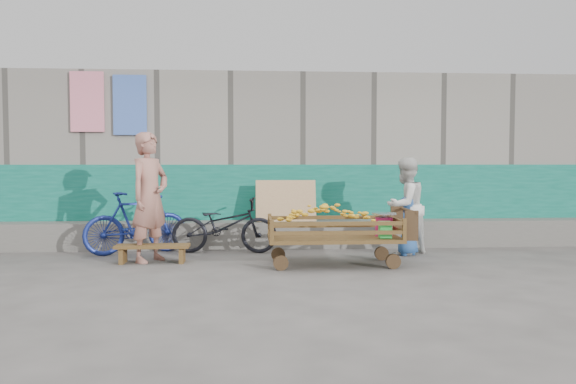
{
  "coord_description": "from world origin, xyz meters",
  "views": [
    {
      "loc": [
        -0.32,
        -7.06,
        1.43
      ],
      "look_at": [
        0.26,
        1.2,
        1.0
      ],
      "focal_mm": 35.0,
      "sensor_mm": 36.0,
      "label": 1
    }
  ],
  "objects": [
    {
      "name": "bench",
      "position": [
        -1.69,
        1.02,
        0.19
      ],
      "size": [
        1.05,
        0.31,
        0.26
      ],
      "color": "brown",
      "rests_on": "ground"
    },
    {
      "name": "banana_cart",
      "position": [
        0.83,
        0.67,
        0.58
      ],
      "size": [
        2.0,
        0.91,
        0.85
      ],
      "color": "brown",
      "rests_on": "ground"
    },
    {
      "name": "bicycle_blue",
      "position": [
        -2.08,
        1.85,
        0.49
      ],
      "size": [
        1.67,
        1.09,
        0.98
      ],
      "primitive_type": "imported",
      "rotation": [
        0.0,
        0.0,
        1.99
      ],
      "color": "navy",
      "rests_on": "ground"
    },
    {
      "name": "woman",
      "position": [
        2.13,
        1.53,
        0.76
      ],
      "size": [
        0.93,
        0.88,
        1.52
      ],
      "primitive_type": "imported",
      "rotation": [
        0.0,
        0.0,
        3.72
      ],
      "color": "silver",
      "rests_on": "ground"
    },
    {
      "name": "vendor_man",
      "position": [
        -1.75,
        1.15,
        0.94
      ],
      "size": [
        0.75,
        0.82,
        1.88
      ],
      "primitive_type": "imported",
      "rotation": [
        0.0,
        0.0,
        0.98
      ],
      "color": "#A76D5F",
      "rests_on": "ground"
    },
    {
      "name": "child",
      "position": [
        2.13,
        1.42,
        0.46
      ],
      "size": [
        0.53,
        0.46,
        0.91
      ],
      "primitive_type": "imported",
      "rotation": [
        0.0,
        0.0,
        3.59
      ],
      "color": "#275191",
      "rests_on": "ground"
    },
    {
      "name": "ground",
      "position": [
        0.0,
        0.0,
        0.0
      ],
      "size": [
        80.0,
        80.0,
        0.0
      ],
      "primitive_type": "plane",
      "color": "#4D4A46",
      "rests_on": "ground"
    },
    {
      "name": "building_wall",
      "position": [
        -0.0,
        4.05,
        1.47
      ],
      "size": [
        12.0,
        3.5,
        3.0
      ],
      "color": "gray",
      "rests_on": "ground"
    },
    {
      "name": "bicycle_dark",
      "position": [
        -0.71,
        1.85,
        0.44
      ],
      "size": [
        1.72,
        0.75,
        0.88
      ],
      "primitive_type": "imported",
      "rotation": [
        0.0,
        0.0,
        1.47
      ],
      "color": "black",
      "rests_on": "ground"
    }
  ]
}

